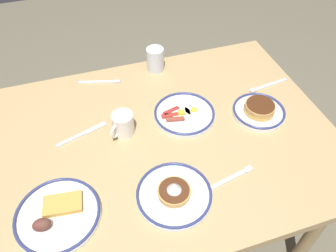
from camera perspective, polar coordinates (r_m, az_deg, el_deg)
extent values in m
plane|color=#67614D|center=(1.89, -0.18, -16.47)|extent=(6.00, 6.00, 0.00)
cube|color=tan|center=(1.30, -0.26, -2.27)|extent=(1.32, 1.00, 0.04)
cylinder|color=#9C8154|center=(1.98, 11.67, 2.78)|extent=(0.06, 0.06, 0.69)
cylinder|color=#9C8154|center=(1.83, -20.97, -4.76)|extent=(0.06, 0.06, 0.69)
cylinder|color=#9C8154|center=(1.63, 24.24, -16.09)|extent=(0.06, 0.06, 0.69)
cylinder|color=white|center=(1.35, 2.85, 2.01)|extent=(0.25, 0.25, 0.01)
torus|color=navy|center=(1.35, 2.87, 2.37)|extent=(0.25, 0.25, 0.01)
cylinder|color=white|center=(1.36, 4.41, 2.82)|extent=(0.07, 0.07, 0.01)
sphere|color=yellow|center=(1.35, 4.52, 2.81)|extent=(0.03, 0.03, 0.03)
cylinder|color=white|center=(1.34, 2.26, 2.21)|extent=(0.08, 0.08, 0.01)
sphere|color=yellow|center=(1.34, 2.32, 2.29)|extent=(0.03, 0.03, 0.03)
cube|color=maroon|center=(1.35, 0.60, 2.64)|extent=(0.08, 0.04, 0.01)
cube|color=#A73025|center=(1.33, 0.94, 1.93)|extent=(0.10, 0.03, 0.01)
cube|color=brown|center=(1.32, 1.28, 1.20)|extent=(0.08, 0.03, 0.01)
cylinder|color=white|center=(1.12, 1.06, -11.95)|extent=(0.26, 0.26, 0.01)
torus|color=navy|center=(1.11, 1.07, -11.63)|extent=(0.25, 0.25, 0.01)
cylinder|color=tan|center=(1.10, 1.07, -11.60)|extent=(0.11, 0.11, 0.01)
cylinder|color=gold|center=(1.09, 1.08, -11.27)|extent=(0.11, 0.11, 0.01)
cylinder|color=#4C2814|center=(1.09, 1.08, -11.06)|extent=(0.10, 0.10, 0.00)
cone|color=white|center=(1.07, 1.10, -10.51)|extent=(0.05, 0.05, 0.04)
cylinder|color=white|center=(1.13, -18.55, -14.57)|extent=(0.27, 0.27, 0.01)
torus|color=navy|center=(1.12, -18.70, -14.27)|extent=(0.27, 0.27, 0.01)
cube|color=gold|center=(1.13, -17.83, -12.80)|extent=(0.13, 0.09, 0.02)
ellipsoid|color=brown|center=(1.11, -20.91, -15.91)|extent=(0.04, 0.03, 0.03)
ellipsoid|color=brown|center=(1.10, -20.98, -15.75)|extent=(0.05, 0.04, 0.04)
ellipsoid|color=brown|center=(1.11, -20.69, -16.03)|extent=(0.03, 0.02, 0.02)
ellipsoid|color=brown|center=(1.10, -21.22, -15.72)|extent=(0.05, 0.04, 0.04)
cylinder|color=white|center=(1.41, 15.41, 2.38)|extent=(0.22, 0.22, 0.01)
torus|color=navy|center=(1.41, 15.51, 2.73)|extent=(0.22, 0.22, 0.01)
cylinder|color=tan|center=(1.41, 15.51, 2.75)|extent=(0.13, 0.13, 0.01)
cylinder|color=gold|center=(1.40, 15.61, 3.11)|extent=(0.12, 0.12, 0.01)
cylinder|color=tan|center=(1.39, 15.71, 3.46)|extent=(0.12, 0.12, 0.01)
cylinder|color=#4C2814|center=(1.38, 15.77, 3.69)|extent=(0.11, 0.11, 0.00)
cylinder|color=white|center=(1.27, -7.82, 0.37)|extent=(0.08, 0.08, 0.09)
torus|color=white|center=(1.25, -8.99, -0.78)|extent=(0.06, 0.05, 0.06)
cylinder|color=brown|center=(1.25, -7.95, 1.32)|extent=(0.07, 0.07, 0.01)
cylinder|color=silver|center=(1.57, -2.24, 11.53)|extent=(0.08, 0.08, 0.11)
cylinder|color=black|center=(1.58, -2.22, 11.03)|extent=(0.07, 0.07, 0.08)
cube|color=silver|center=(1.55, -11.89, 7.53)|extent=(0.18, 0.06, 0.01)
cube|color=silver|center=(1.53, -8.79, 7.49)|extent=(0.03, 0.01, 0.00)
cube|color=silver|center=(1.53, -8.78, 7.64)|extent=(0.03, 0.01, 0.00)
cube|color=silver|center=(1.54, -8.76, 7.78)|extent=(0.03, 0.01, 0.00)
cube|color=silver|center=(1.54, -8.75, 7.92)|extent=(0.03, 0.01, 0.00)
cube|color=silver|center=(1.18, 10.63, -9.02)|extent=(0.19, 0.05, 0.01)
cube|color=silver|center=(1.21, 14.16, -7.53)|extent=(0.03, 0.01, 0.00)
cube|color=silver|center=(1.21, 13.98, -7.33)|extent=(0.03, 0.01, 0.00)
cube|color=silver|center=(1.21, 13.80, -7.14)|extent=(0.03, 0.01, 0.00)
cube|color=silver|center=(1.22, 13.63, -6.94)|extent=(0.03, 0.01, 0.00)
cube|color=silver|center=(1.32, -15.44, -1.74)|extent=(0.17, 0.07, 0.01)
cube|color=silver|center=(1.34, -12.44, -0.28)|extent=(0.09, 0.05, 0.00)
cube|color=silver|center=(1.57, 17.17, 6.85)|extent=(0.19, 0.04, 0.01)
ellipsoid|color=silver|center=(1.52, 14.63, 6.13)|extent=(0.04, 0.03, 0.01)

